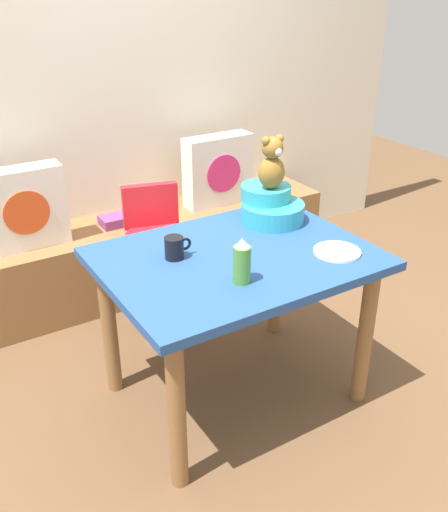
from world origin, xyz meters
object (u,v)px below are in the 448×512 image
object	(u,v)px
pillow_floral_right	(218,170)
infant_seat_teal	(270,206)
pillow_floral_left	(23,208)
ketchup_bottle	(242,262)
highchair	(157,240)
dinner_plate_near	(337,252)
coffee_mug	(175,248)
dining_table	(236,279)
teddy_bear	(272,164)
book_stack	(117,220)

from	to	relation	value
pillow_floral_right	infant_seat_teal	xyz separation A→B (m)	(-0.27, -0.92, 0.13)
pillow_floral_left	ketchup_bottle	world-z (taller)	ketchup_bottle
pillow_floral_left	highchair	world-z (taller)	pillow_floral_left
highchair	dinner_plate_near	size ratio (longest dim) A/B	3.95
highchair	dinner_plate_near	distance (m)	1.05
pillow_floral_right	coffee_mug	xyz separation A→B (m)	(-0.84, -1.05, 0.11)
dining_table	teddy_bear	world-z (taller)	teddy_bear
book_stack	infant_seat_teal	xyz separation A→B (m)	(0.42, -0.94, 0.32)
dining_table	highchair	size ratio (longest dim) A/B	1.43
coffee_mug	teddy_bear	bearing A→B (deg)	12.06
ketchup_bottle	dinner_plate_near	xyz separation A→B (m)	(0.48, -0.00, -0.08)
infant_seat_teal	dinner_plate_near	bearing A→B (deg)	-85.91
highchair	book_stack	bearing A→B (deg)	96.62
dining_table	infant_seat_teal	world-z (taller)	infant_seat_teal
infant_seat_teal	book_stack	bearing A→B (deg)	113.89
pillow_floral_left	pillow_floral_right	size ratio (longest dim) A/B	1.00
infant_seat_teal	ketchup_bottle	bearing A→B (deg)	-135.75
pillow_floral_left	dining_table	xyz separation A→B (m)	(0.60, -1.15, -0.06)
pillow_floral_left	book_stack	bearing A→B (deg)	2.28
dining_table	highchair	xyz separation A→B (m)	(-0.03, 0.74, -0.10)
coffee_mug	pillow_floral_right	bearing A→B (deg)	51.23
infant_seat_teal	dinner_plate_near	world-z (taller)	infant_seat_teal
ketchup_bottle	teddy_bear	bearing A→B (deg)	44.21
book_stack	ketchup_bottle	bearing A→B (deg)	-91.35
pillow_floral_left	infant_seat_teal	bearing A→B (deg)	-44.37
teddy_bear	coffee_mug	size ratio (longest dim) A/B	2.08
pillow_floral_left	highchair	distance (m)	0.73
pillow_floral_left	infant_seat_teal	distance (m)	1.33
ketchup_bottle	coffee_mug	bearing A→B (deg)	111.46
ketchup_bottle	coffee_mug	xyz separation A→B (m)	(-0.12, 0.32, -0.04)
pillow_floral_left	dining_table	distance (m)	1.30
infant_seat_teal	dinner_plate_near	xyz separation A→B (m)	(0.03, -0.44, -0.07)
teddy_bear	ketchup_bottle	xyz separation A→B (m)	(-0.45, -0.44, -0.19)
book_stack	dining_table	size ratio (longest dim) A/B	0.18
pillow_floral_right	dining_table	distance (m)	1.30
pillow_floral_right	coffee_mug	bearing A→B (deg)	-128.77
dining_table	teddy_bear	distance (m)	0.57
highchair	ketchup_bottle	world-z (taller)	ketchup_bottle
infant_seat_teal	coffee_mug	size ratio (longest dim) A/B	2.75
infant_seat_teal	ketchup_bottle	xyz separation A→B (m)	(-0.45, -0.44, 0.02)
infant_seat_teal	coffee_mug	distance (m)	0.59
pillow_floral_right	dining_table	size ratio (longest dim) A/B	0.39
ketchup_bottle	pillow_floral_right	bearing A→B (deg)	62.25
book_stack	ketchup_bottle	distance (m)	1.42
highchair	ketchup_bottle	size ratio (longest dim) A/B	4.27
teddy_bear	pillow_floral_left	bearing A→B (deg)	135.62
book_stack	pillow_floral_right	bearing A→B (deg)	-1.75
teddy_bear	dinner_plate_near	distance (m)	0.52
highchair	coffee_mug	distance (m)	0.71
infant_seat_teal	pillow_floral_left	bearing A→B (deg)	135.63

